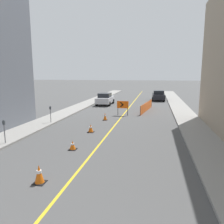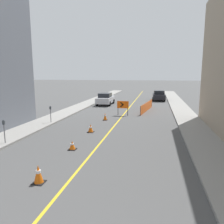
{
  "view_description": "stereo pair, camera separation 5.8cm",
  "coord_description": "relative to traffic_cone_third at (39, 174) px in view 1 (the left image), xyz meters",
  "views": [
    {
      "loc": [
        3.15,
        4.5,
        4.11
      ],
      "look_at": [
        -0.33,
        21.97,
        1.0
      ],
      "focal_mm": 35.0,
      "sensor_mm": 36.0,
      "label": 1
    },
    {
      "loc": [
        3.2,
        4.51,
        4.11
      ],
      "look_at": [
        -0.33,
        21.97,
        1.0
      ],
      "focal_mm": 35.0,
      "sensor_mm": 36.0,
      "label": 2
    }
  ],
  "objects": [
    {
      "name": "traffic_cone_fifth",
      "position": [
        -0.22,
        7.49,
        -0.07
      ],
      "size": [
        0.45,
        0.45,
        0.58
      ],
      "color": "black",
      "rests_on": "ground_plane"
    },
    {
      "name": "traffic_cone_farthest",
      "position": [
        -0.15,
        11.71,
        -0.02
      ],
      "size": [
        0.37,
        0.37,
        0.68
      ],
      "color": "black",
      "rests_on": "ground_plane"
    },
    {
      "name": "lane_stripe",
      "position": [
        1.08,
        17.24,
        -0.35
      ],
      "size": [
        0.12,
        57.59,
        0.01
      ],
      "color": "gold",
      "rests_on": "ground_plane"
    },
    {
      "name": "traffic_cone_third",
      "position": [
        0.0,
        0.0,
        0.0
      ],
      "size": [
        0.45,
        0.45,
        0.72
      ],
      "color": "black",
      "rests_on": "ground_plane"
    },
    {
      "name": "parking_meter_far_curb",
      "position": [
        -4.28,
        9.44,
        0.74
      ],
      "size": [
        0.12,
        0.11,
        1.36
      ],
      "color": "#4C4C51",
      "rests_on": "sidewalk_left"
    },
    {
      "name": "parked_car_curb_near",
      "position": [
        -2.43,
        21.58,
        0.44
      ],
      "size": [
        1.94,
        4.32,
        1.59
      ],
      "rotation": [
        0.0,
        0.0,
        0.01
      ],
      "color": "#B7B7BC",
      "rests_on": "ground_plane"
    },
    {
      "name": "safety_mesh_fence",
      "position": [
        3.3,
        17.54,
        0.13
      ],
      "size": [
        1.03,
        6.31,
        0.97
      ],
      "rotation": [
        0.0,
        0.0,
        1.42
      ],
      "color": "#EF560C",
      "rests_on": "ground_plane"
    },
    {
      "name": "parked_car_curb_mid",
      "position": [
        4.72,
        27.86,
        0.44
      ],
      "size": [
        1.98,
        4.37,
        1.59
      ],
      "rotation": [
        0.0,
        0.0,
        0.04
      ],
      "color": "black",
      "rests_on": "ground_plane"
    },
    {
      "name": "arrow_barricade_primary",
      "position": [
        1.06,
        14.31,
        0.67
      ],
      "size": [
        1.15,
        0.08,
        1.45
      ],
      "rotation": [
        0.0,
        0.0,
        0.0
      ],
      "color": "#EF560C",
      "rests_on": "ground_plane"
    },
    {
      "name": "traffic_cone_fourth",
      "position": [
        -0.14,
        3.79,
        -0.11
      ],
      "size": [
        0.42,
        0.42,
        0.5
      ],
      "color": "black",
      "rests_on": "ground_plane"
    },
    {
      "name": "sidewalk_left",
      "position": [
        -5.04,
        17.24,
        -0.29
      ],
      "size": [
        2.22,
        57.59,
        0.13
      ],
      "color": "gray",
      "rests_on": "ground_plane"
    },
    {
      "name": "sidewalk_right",
      "position": [
        7.2,
        17.24,
        -0.29
      ],
      "size": [
        2.22,
        57.59,
        0.13
      ],
      "color": "gray",
      "rests_on": "ground_plane"
    },
    {
      "name": "parking_meter_near_curb",
      "position": [
        -4.28,
        3.73,
        0.74
      ],
      "size": [
        0.12,
        0.11,
        1.38
      ],
      "color": "#4C4C51",
      "rests_on": "sidewalk_left"
    }
  ]
}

